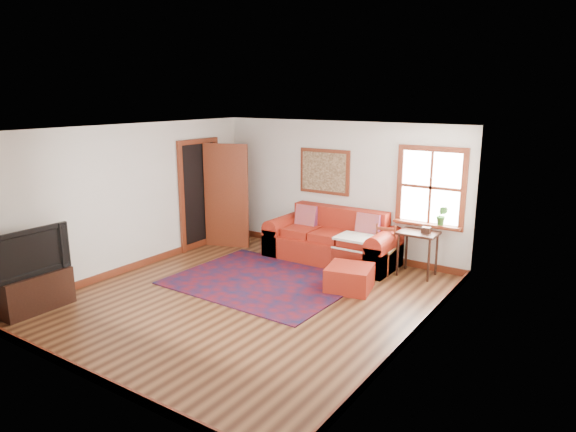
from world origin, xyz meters
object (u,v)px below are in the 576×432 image
Objects in this scene: red_leather_sofa at (333,244)px; media_cabinet at (34,291)px; red_ottoman at (349,278)px; side_table at (418,239)px; ladder_back_chair at (383,247)px.

red_leather_sofa reaches higher than media_cabinet.
red_ottoman is at bearing -50.82° from red_leather_sofa.
red_leather_sofa is at bearing 116.08° from red_ottoman.
red_ottoman is 4.59m from media_cabinet.
red_ottoman is 1.44m from side_table.
ladder_back_chair is at bearing 72.10° from red_ottoman.
red_ottoman is at bearing -117.52° from side_table.
ladder_back_chair is (-0.55, -0.16, -0.19)m from side_table.
side_table is (1.57, 0.07, 0.32)m from red_leather_sofa.
red_ottoman is at bearing 43.24° from media_cabinet.
red_leather_sofa reaches higher than side_table.
red_leather_sofa is at bearing -177.39° from side_table.
red_leather_sofa is 2.45× the size of media_cabinet.
side_table is at bearing 2.61° from red_leather_sofa.
red_leather_sofa reaches higher than red_ottoman.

